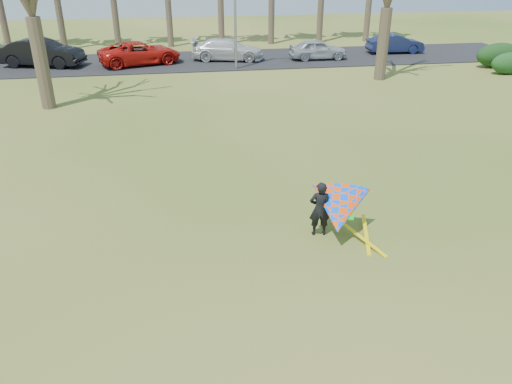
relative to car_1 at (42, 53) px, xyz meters
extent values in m
plane|color=#2A5713|center=(10.22, -24.72, -0.92)|extent=(100.00, 100.00, 0.00)
cube|color=black|center=(10.22, 0.28, -0.89)|extent=(46.00, 7.00, 0.06)
cylinder|color=#4C3C2E|center=(2.22, -9.72, 1.18)|extent=(0.64, 0.64, 4.20)
cylinder|color=#483A2B|center=(20.22, -6.72, 1.07)|extent=(0.64, 0.64, 3.99)
cylinder|color=gray|center=(12.22, -2.72, 3.08)|extent=(0.16, 0.16, 8.00)
ellipsoid|color=black|center=(29.02, -4.82, -0.15)|extent=(3.10, 1.41, 1.55)
ellipsoid|color=#163C18|center=(28.52, -6.70, -0.26)|extent=(2.36, 1.11, 1.31)
imported|color=black|center=(0.00, 0.00, 0.00)|extent=(5.52, 3.13, 1.72)
imported|color=red|center=(6.18, -0.41, -0.13)|extent=(5.77, 3.96, 1.47)
imported|color=silver|center=(12.01, 0.07, -0.15)|extent=(5.17, 2.97, 1.41)
imported|color=#AAAEB8|center=(18.15, -0.65, -0.19)|extent=(3.91, 1.58, 1.33)
imported|color=#172047|center=(24.32, 0.67, -0.19)|extent=(4.09, 1.53, 1.33)
imported|color=black|center=(11.83, -23.31, -0.15)|extent=(0.59, 0.42, 1.53)
cone|color=#0552FD|center=(12.28, -23.56, -0.07)|extent=(2.13, 2.39, 2.02)
cube|color=#0CBF19|center=(12.40, -23.64, -0.12)|extent=(0.62, 0.60, 0.24)
cube|color=yellow|center=(12.83, -23.91, -0.91)|extent=(0.85, 1.66, 0.28)
cube|color=yellow|center=(13.03, -23.71, -0.91)|extent=(0.56, 1.76, 0.22)
camera|label=1|loc=(8.29, -34.49, 6.01)|focal=35.00mm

